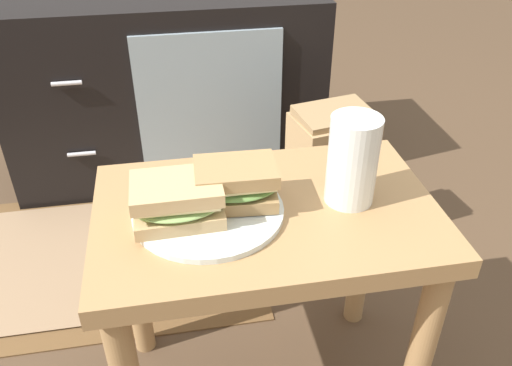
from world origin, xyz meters
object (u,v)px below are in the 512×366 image
Objects in this scene: plate at (208,212)px; sandwich_front at (177,200)px; beer_glass at (353,163)px; sandwich_back at (236,183)px; paper_bag at (329,179)px; tv_cabinet at (167,84)px.

plate is 1.61× the size of sandwich_front.
beer_glass reaches higher than plate.
sandwich_back reaches higher than paper_bag.
paper_bag is (0.31, 0.43, -0.31)m from sandwich_back.
tv_cabinet is 6.42× the size of beer_glass.
beer_glass is (0.28, -0.95, 0.24)m from tv_cabinet.
beer_glass is at bearing -4.78° from sandwich_back.
sandwich_front is at bearing -163.97° from plate.
sandwich_back is at bearing -84.31° from tv_cabinet.
sandwich_front is (-0.05, -0.01, 0.04)m from plate.
tv_cabinet reaches higher than plate.
sandwich_front is 0.10m from sandwich_back.
tv_cabinet is 0.97m from plate.
sandwich_front reaches higher than plate.
tv_cabinet reaches higher than sandwich_back.
sandwich_back is 0.36× the size of paper_bag.
sandwich_back is (0.05, 0.01, 0.04)m from plate.
sandwich_back is 0.61m from paper_bag.
tv_cabinet is 0.65m from paper_bag.
tv_cabinet is at bearing 89.96° from sandwich_front.
plate is 1.62× the size of beer_glass.
beer_glass is 0.37× the size of paper_bag.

